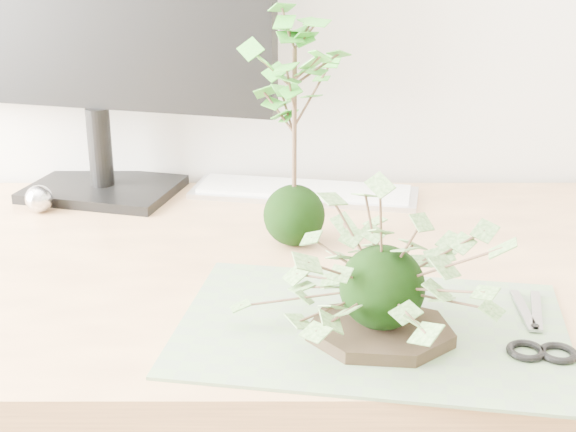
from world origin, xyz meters
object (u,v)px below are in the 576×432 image
object	(u,v)px
ivy_kokedama	(384,250)
monitor	(90,8)
keyboard	(304,191)
maple_kokedama	(295,65)
desk	(334,316)

from	to	relation	value
ivy_kokedama	monitor	xyz separation A→B (m)	(-0.43, 0.53, 0.20)
keyboard	monitor	bearing A→B (deg)	-172.38
ivy_kokedama	keyboard	distance (m)	0.52
maple_kokedama	monitor	size ratio (longest dim) A/B	0.62
ivy_kokedama	keyboard	world-z (taller)	ivy_kokedama
maple_kokedama	monitor	world-z (taller)	monitor
maple_kokedama	desk	bearing A→B (deg)	-46.39
maple_kokedama	monitor	bearing A→B (deg)	144.01
keyboard	maple_kokedama	bearing A→B (deg)	-84.15
desk	ivy_kokedama	xyz separation A→B (m)	(0.04, -0.23, 0.20)
keyboard	monitor	size ratio (longest dim) A/B	0.67
maple_kokedama	ivy_kokedama	bearing A→B (deg)	-71.68
ivy_kokedama	maple_kokedama	world-z (taller)	maple_kokedama
maple_kokedama	keyboard	bearing A→B (deg)	85.08
monitor	maple_kokedama	bearing A→B (deg)	-21.16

